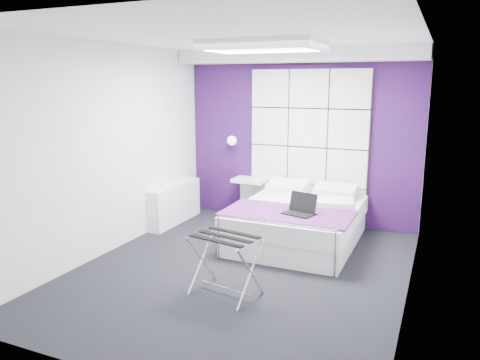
% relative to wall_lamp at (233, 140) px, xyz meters
% --- Properties ---
extents(floor, '(4.40, 4.40, 0.00)m').
position_rel_wall_lamp_xyz_m(floor, '(1.05, -2.06, -1.22)').
color(floor, black).
rests_on(floor, ground).
extents(ceiling, '(4.40, 4.40, 0.00)m').
position_rel_wall_lamp_xyz_m(ceiling, '(1.05, -2.06, 1.38)').
color(ceiling, white).
rests_on(ceiling, wall_back).
extents(wall_back, '(3.60, 0.00, 3.60)m').
position_rel_wall_lamp_xyz_m(wall_back, '(1.05, 0.14, 0.08)').
color(wall_back, silver).
rests_on(wall_back, floor).
extents(wall_left, '(0.00, 4.40, 4.40)m').
position_rel_wall_lamp_xyz_m(wall_left, '(-0.75, -2.06, 0.08)').
color(wall_left, silver).
rests_on(wall_left, floor).
extents(wall_right, '(0.00, 4.40, 4.40)m').
position_rel_wall_lamp_xyz_m(wall_right, '(2.85, -2.06, 0.08)').
color(wall_right, silver).
rests_on(wall_right, floor).
extents(accent_wall, '(3.58, 0.02, 2.58)m').
position_rel_wall_lamp_xyz_m(accent_wall, '(1.05, 0.13, 0.08)').
color(accent_wall, '#310F44').
rests_on(accent_wall, wall_back).
extents(soffit, '(3.58, 0.50, 0.20)m').
position_rel_wall_lamp_xyz_m(soffit, '(1.05, -0.11, 1.28)').
color(soffit, white).
rests_on(soffit, wall_back).
extents(headboard, '(1.80, 0.08, 2.30)m').
position_rel_wall_lamp_xyz_m(headboard, '(1.20, 0.08, -0.05)').
color(headboard, silver).
rests_on(headboard, wall_back).
extents(skylight, '(1.36, 0.86, 0.12)m').
position_rel_wall_lamp_xyz_m(skylight, '(1.05, -1.46, 1.33)').
color(skylight, white).
rests_on(skylight, ceiling).
extents(wall_lamp, '(0.15, 0.15, 0.15)m').
position_rel_wall_lamp_xyz_m(wall_lamp, '(0.00, 0.00, 0.00)').
color(wall_lamp, white).
rests_on(wall_lamp, wall_back).
extents(radiator, '(0.22, 1.20, 0.60)m').
position_rel_wall_lamp_xyz_m(radiator, '(-0.64, -0.76, -0.92)').
color(radiator, white).
rests_on(radiator, floor).
extents(bed, '(1.59, 1.91, 0.68)m').
position_rel_wall_lamp_xyz_m(bed, '(1.36, -0.88, -0.94)').
color(bed, white).
rests_on(bed, floor).
extents(nightstand, '(0.50, 0.39, 0.06)m').
position_rel_wall_lamp_xyz_m(nightstand, '(0.31, -0.04, -0.61)').
color(nightstand, white).
rests_on(nightstand, wall_back).
extents(luggage_rack, '(0.63, 0.47, 0.62)m').
position_rel_wall_lamp_xyz_m(luggage_rack, '(1.15, -2.70, -0.91)').
color(luggage_rack, silver).
rests_on(luggage_rack, floor).
extents(laptop, '(0.37, 0.26, 0.26)m').
position_rel_wall_lamp_xyz_m(laptop, '(1.52, -1.33, -0.62)').
color(laptop, black).
rests_on(laptop, bed).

